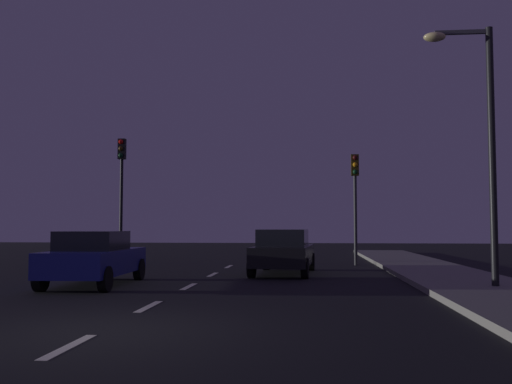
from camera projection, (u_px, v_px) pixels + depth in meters
ground_plane at (193, 284)px, 15.69m from camera, size 80.00×80.00×0.00m
sidewalk_curb_right at (470, 284)px, 14.99m from camera, size 3.00×40.00×0.15m
lane_stripe_nearest at (69, 346)px, 7.54m from camera, size 0.16×1.60×0.01m
lane_stripe_second at (149, 306)px, 11.31m from camera, size 0.16×1.60×0.01m
lane_stripe_third at (189, 286)px, 15.09m from camera, size 0.16×1.60×0.01m
lane_stripe_fourth at (213, 274)px, 18.87m from camera, size 0.16×1.60×0.01m
lane_stripe_fifth at (229, 266)px, 22.64m from camera, size 0.16×1.60×0.01m
traffic_signal_left at (121, 177)px, 24.62m from camera, size 0.32×0.38×5.47m
traffic_signal_right at (355, 187)px, 23.64m from camera, size 0.32×0.38×4.65m
car_stopped_ahead at (284, 251)px, 19.12m from camera, size 2.15×4.51×1.51m
car_adjacent_lane at (94, 258)px, 15.44m from camera, size 1.99×4.37×1.48m
street_lamp_right at (480, 130)px, 14.13m from camera, size 1.72×0.36×6.65m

